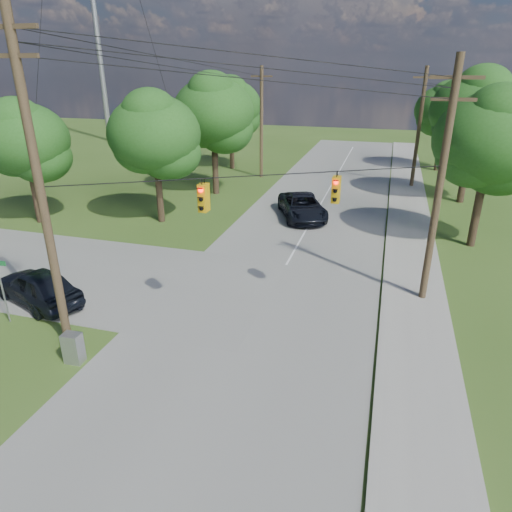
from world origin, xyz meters
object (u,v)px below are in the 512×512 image
(pole_north_w, at_px, (261,122))
(car_main_north, at_px, (302,206))
(pole_north_e, at_px, (419,128))
(pole_sw, at_px, (39,186))
(control_cabinet, at_px, (73,348))
(pole_ne, at_px, (440,183))
(car_cross_dark, at_px, (38,286))

(pole_north_w, distance_m, car_main_north, 13.82)
(pole_north_e, distance_m, car_main_north, 14.53)
(pole_sw, distance_m, car_main_north, 19.70)
(pole_north_e, xyz_separation_m, control_cabinet, (-12.40, -30.65, -4.54))
(car_main_north, bearing_deg, pole_ne, -76.30)
(car_cross_dark, distance_m, control_cabinet, 5.44)
(pole_north_e, bearing_deg, car_cross_dark, -121.42)
(pole_ne, distance_m, pole_north_e, 22.00)
(pole_ne, relative_size, control_cabinet, 8.97)
(pole_ne, bearing_deg, car_main_north, 126.33)
(pole_north_w, xyz_separation_m, control_cabinet, (1.50, -30.65, -4.54))
(pole_north_w, height_order, car_cross_dark, pole_north_w)
(pole_north_e, height_order, car_cross_dark, pole_north_e)
(pole_north_e, bearing_deg, pole_ne, -90.00)
(pole_north_w, relative_size, car_cross_dark, 2.05)
(car_cross_dark, xyz_separation_m, control_cabinet, (4.28, -3.35, -0.28))
(pole_sw, distance_m, pole_north_w, 29.62)
(pole_north_e, xyz_separation_m, car_cross_dark, (-16.68, -27.30, -4.27))
(pole_north_e, bearing_deg, car_main_north, -123.53)
(car_cross_dark, bearing_deg, pole_ne, 128.83)
(pole_sw, xyz_separation_m, car_main_north, (5.83, 18.03, -5.38))
(pole_north_w, height_order, control_cabinet, pole_north_w)
(pole_north_e, relative_size, car_main_north, 1.70)
(car_cross_dark, bearing_deg, car_main_north, 171.39)
(pole_sw, relative_size, pole_north_e, 1.20)
(car_cross_dark, bearing_deg, pole_sw, 75.32)
(pole_north_w, xyz_separation_m, car_main_north, (6.23, -11.57, -4.28))
(pole_sw, height_order, pole_north_e, pole_sw)
(pole_north_w, bearing_deg, pole_sw, -89.23)
(pole_north_w, relative_size, control_cabinet, 8.54)
(pole_ne, bearing_deg, pole_sw, -150.62)
(pole_north_w, xyz_separation_m, car_cross_dark, (-2.78, -27.30, -4.27))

